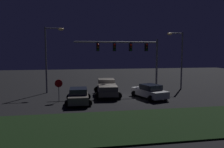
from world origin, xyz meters
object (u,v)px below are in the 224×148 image
(car_sedan, at_px, (150,91))
(street_lamp_left, at_px, (50,52))
(pickup_truck, at_px, (107,87))
(traffic_signal_gantry, at_px, (131,51))
(street_lamp_right, at_px, (179,53))
(stop_sign, at_px, (59,86))
(car_sedan_far, at_px, (78,96))

(car_sedan, bearing_deg, street_lamp_left, 46.85)
(pickup_truck, distance_m, traffic_signal_gantry, 5.54)
(pickup_truck, xyz_separation_m, street_lamp_right, (10.06, 2.98, 3.75))
(street_lamp_right, bearing_deg, stop_sign, -161.02)
(car_sedan, distance_m, car_sedan_far, 7.58)
(car_sedan_far, xyz_separation_m, street_lamp_right, (13.29, 6.18, 4.01))
(stop_sign, bearing_deg, traffic_signal_gantry, 26.54)
(traffic_signal_gantry, bearing_deg, street_lamp_right, 8.64)
(pickup_truck, bearing_deg, car_sedan, -112.00)
(car_sedan, distance_m, stop_sign, 9.44)
(pickup_truck, relative_size, street_lamp_left, 0.70)
(street_lamp_left, bearing_deg, stop_sign, -76.09)
(car_sedan, bearing_deg, car_sedan_far, 80.66)
(pickup_truck, relative_size, stop_sign, 2.49)
(traffic_signal_gantry, distance_m, street_lamp_left, 9.76)
(car_sedan_far, height_order, traffic_signal_gantry, traffic_signal_gantry)
(traffic_signal_gantry, relative_size, stop_sign, 4.63)
(car_sedan_far, relative_size, street_lamp_left, 0.57)
(street_lamp_right, bearing_deg, pickup_truck, -163.49)
(car_sedan, distance_m, street_lamp_right, 8.71)
(car_sedan, bearing_deg, street_lamp_right, -65.81)
(car_sedan, xyz_separation_m, stop_sign, (-9.40, -0.10, 0.82))
(car_sedan, relative_size, street_lamp_right, 0.63)
(stop_sign, bearing_deg, car_sedan_far, -26.95)
(car_sedan, xyz_separation_m, street_lamp_right, (5.79, 5.13, 4.01))
(stop_sign, bearing_deg, car_sedan, 0.58)
(street_lamp_left, bearing_deg, pickup_truck, -25.22)
(car_sedan, xyz_separation_m, street_lamp_left, (-10.71, 5.17, 4.21))
(traffic_signal_gantry, bearing_deg, street_lamp_left, 173.65)
(pickup_truck, height_order, stop_sign, stop_sign)
(car_sedan, relative_size, traffic_signal_gantry, 0.46)
(car_sedan, height_order, street_lamp_right, street_lamp_right)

